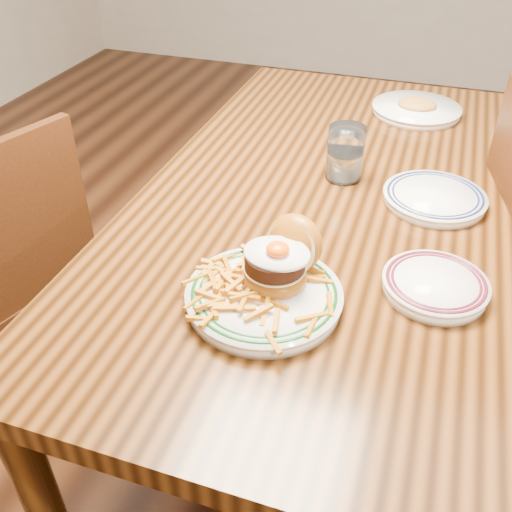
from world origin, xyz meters
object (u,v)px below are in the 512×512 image
(table, at_px, (325,222))
(chair_left, at_px, (7,270))
(side_plate, at_px, (435,285))
(main_plate, at_px, (269,282))

(table, distance_m, chair_left, 0.88)
(table, relative_size, chair_left, 1.81)
(chair_left, bearing_deg, side_plate, 12.91)
(chair_left, xyz_separation_m, main_plate, (0.81, -0.19, 0.31))
(chair_left, distance_m, side_plate, 1.13)
(table, bearing_deg, main_plate, -92.21)
(main_plate, distance_m, side_plate, 0.31)
(chair_left, bearing_deg, main_plate, 3.64)
(chair_left, xyz_separation_m, side_plate, (1.09, -0.08, 0.29))
(main_plate, xyz_separation_m, side_plate, (0.28, 0.11, -0.02))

